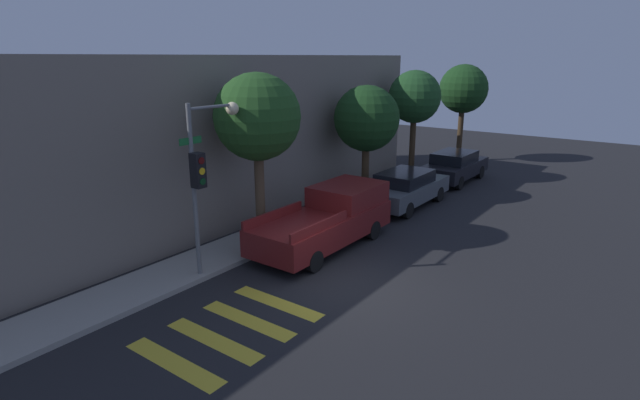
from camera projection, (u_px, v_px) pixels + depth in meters
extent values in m
plane|color=black|center=(346.00, 285.00, 13.24)|extent=(60.00, 60.00, 0.00)
cube|color=gray|center=(236.00, 249.00, 15.56)|extent=(26.00, 1.82, 0.14)
cube|color=slate|center=(144.00, 144.00, 17.22)|extent=(26.00, 6.00, 5.89)
cube|color=gold|center=(174.00, 363.00, 9.86)|extent=(0.45, 2.60, 0.00)
cube|color=gold|center=(214.00, 340.00, 10.67)|extent=(0.45, 2.60, 0.00)
cube|color=gold|center=(248.00, 320.00, 11.47)|extent=(0.45, 2.60, 0.00)
cube|color=gold|center=(278.00, 303.00, 12.28)|extent=(0.45, 2.60, 0.00)
cylinder|color=slate|center=(194.00, 195.00, 13.00)|extent=(0.12, 0.12, 4.73)
cube|color=black|center=(198.00, 170.00, 12.69)|extent=(0.30, 0.30, 0.90)
cylinder|color=#4C0C0C|center=(201.00, 161.00, 12.52)|extent=(0.18, 0.02, 0.18)
cylinder|color=yellow|center=(202.00, 171.00, 12.60)|extent=(0.18, 0.02, 0.18)
cylinder|color=#0C3819|center=(203.00, 182.00, 12.67)|extent=(0.18, 0.02, 0.18)
cube|color=#19662D|center=(190.00, 141.00, 12.61)|extent=(0.70, 0.02, 0.18)
cylinder|color=slate|center=(211.00, 107.00, 12.97)|extent=(1.50, 0.08, 0.08)
sphere|color=#F9E5B2|center=(232.00, 108.00, 13.58)|extent=(0.36, 0.36, 0.36)
cube|color=maroon|center=(322.00, 226.00, 15.65)|extent=(5.25, 1.97, 0.80)
cube|color=maroon|center=(348.00, 194.00, 16.57)|extent=(2.36, 1.82, 0.67)
cube|color=maroon|center=(273.00, 215.00, 14.98)|extent=(2.63, 0.08, 0.28)
cube|color=maroon|center=(320.00, 226.00, 13.99)|extent=(2.63, 0.08, 0.28)
cylinder|color=black|center=(329.00, 220.00, 17.53)|extent=(0.63, 0.22, 0.63)
cylinder|color=black|center=(373.00, 230.00, 16.51)|extent=(0.63, 0.22, 0.63)
cylinder|color=black|center=(266.00, 247.00, 15.01)|extent=(0.63, 0.22, 0.63)
cylinder|color=black|center=(314.00, 261.00, 13.99)|extent=(0.63, 0.22, 0.63)
cube|color=#4C5156|center=(406.00, 191.00, 20.09)|extent=(4.55, 1.81, 0.64)
cube|color=black|center=(405.00, 178.00, 19.85)|extent=(2.37, 1.60, 0.48)
cylinder|color=black|center=(403.00, 188.00, 21.74)|extent=(0.63, 0.22, 0.63)
cylinder|color=black|center=(438.00, 194.00, 20.81)|extent=(0.63, 0.22, 0.63)
cylinder|color=black|center=(370.00, 203.00, 19.55)|extent=(0.63, 0.22, 0.63)
cylinder|color=black|center=(408.00, 210.00, 18.62)|extent=(0.63, 0.22, 0.63)
cube|color=black|center=(455.00, 168.00, 24.08)|extent=(4.43, 1.78, 0.64)
cube|color=black|center=(455.00, 157.00, 23.83)|extent=(2.30, 1.57, 0.50)
cylinder|color=black|center=(449.00, 168.00, 25.68)|extent=(0.63, 0.22, 0.63)
cylinder|color=black|center=(480.00, 172.00, 24.77)|extent=(0.63, 0.22, 0.63)
cylinder|color=black|center=(427.00, 178.00, 23.56)|extent=(0.63, 0.22, 0.63)
cylinder|color=black|center=(459.00, 183.00, 22.65)|extent=(0.63, 0.22, 0.63)
cylinder|color=brown|center=(260.00, 198.00, 15.69)|extent=(0.31, 0.31, 3.10)
sphere|color=#234C1E|center=(257.00, 117.00, 14.98)|extent=(2.65, 2.65, 2.65)
cylinder|color=#4C3823|center=(365.00, 172.00, 20.70)|extent=(0.31, 0.31, 2.44)
sphere|color=#193D19|center=(367.00, 118.00, 20.08)|extent=(2.66, 2.66, 2.66)
cylinder|color=#42301E|center=(412.00, 149.00, 23.92)|extent=(0.28, 0.28, 3.12)
sphere|color=#1E4721|center=(415.00, 97.00, 23.24)|extent=(2.44, 2.44, 2.44)
cylinder|color=#42301E|center=(460.00, 134.00, 28.68)|extent=(0.30, 0.30, 3.08)
sphere|color=#193D19|center=(463.00, 89.00, 27.97)|extent=(2.71, 2.71, 2.71)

